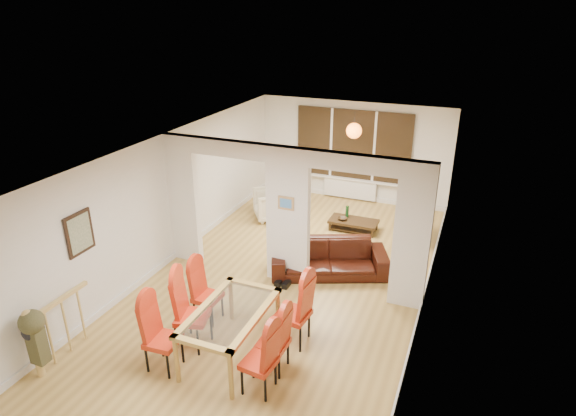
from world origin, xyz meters
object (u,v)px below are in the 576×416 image
Objects in this scene: dining_chair_lb at (192,312)px; coffee_table at (353,225)px; dining_chair_rc at (293,309)px; bottle at (347,211)px; dining_chair_rb at (273,339)px; television at (413,226)px; bowl at (342,219)px; sofa at (329,258)px; dining_table at (231,333)px; person at (278,191)px; armchair at (271,204)px; dining_chair_lc at (207,293)px; dining_chair_ra at (259,358)px; dining_chair_la at (162,336)px.

coffee_table is at bearing 61.57° from dining_chair_lb.
dining_chair_rc reaches higher than bottle.
dining_chair_rb is 1.01× the size of television.
dining_chair_lb reaches higher than bowl.
bottle is (-0.25, 2.17, 0.08)m from sofa.
dining_chair_rc reaches higher than dining_table.
person reaches higher than coffee_table.
coffee_table is at bearing 89.61° from television.
dining_chair_lb is 4.87m from armchair.
television is 1.59m from bowl.
bowl reaches higher than coffee_table.
dining_chair_lc is at bearing 85.97° from dining_chair_lb.
dining_chair_lc is at bearing -104.45° from bowl.
dining_chair_lc is at bearing -173.30° from dining_chair_rc.
dining_chair_rb is at bearing 95.14° from dining_chair_ra.
dining_table is 1.01× the size of person.
television reaches higher than bowl.
dining_chair_rb is at bearing -111.41° from sofa.
television is at bearing 77.50° from dining_chair_rb.
dining_chair_rb is 0.87× the size of dining_chair_rc.
dining_chair_lc is 4.31m from bowl.
person is 1.49× the size of coffee_table.
dining_chair_rb is 0.67m from dining_chair_rc.
person is at bearing 113.20° from dining_chair_rb.
bowl is (1.07, 5.39, -0.27)m from dining_chair_la.
dining_table is 2.08× the size of armchair.
bottle is (1.13, 4.36, -0.11)m from dining_chair_lc.
bowl is at bearing 74.89° from dining_chair_la.
television is (1.28, 2.17, -0.03)m from sofa.
coffee_table is 3.72× the size of bottle.
coffee_table is 0.35m from bottle.
dining_table is 0.99m from dining_chair_lc.
dining_chair_la is 5.23m from person.
person is at bearing 98.79° from dining_chair_lc.
dining_chair_lb is at bearing -148.66° from dining_chair_rc.
dining_chair_rb is at bearing -3.37° from dining_table.
dining_chair_rc is at bearing -84.31° from bowl.
dining_chair_lb reaches higher than bottle.
bowl is at bearing 75.85° from sofa.
sofa is at bearing 64.17° from dining_chair_la.
dining_chair_la is at bearing -87.19° from dining_chair_lc.
television is at bearing 36.64° from sofa.
dining_chair_rb is 0.92× the size of coffee_table.
sofa reaches higher than bowl.
dining_chair_ra is 0.90× the size of dining_chair_rc.
dining_chair_lb and dining_chair_rc have the same top height.
dining_chair_rb reaches higher than television.
coffee_table is (-0.06, 2.06, -0.20)m from sofa.
dining_chair_rc is 4.37m from bottle.
dining_table is at bearing -36.81° from dining_chair_lc.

